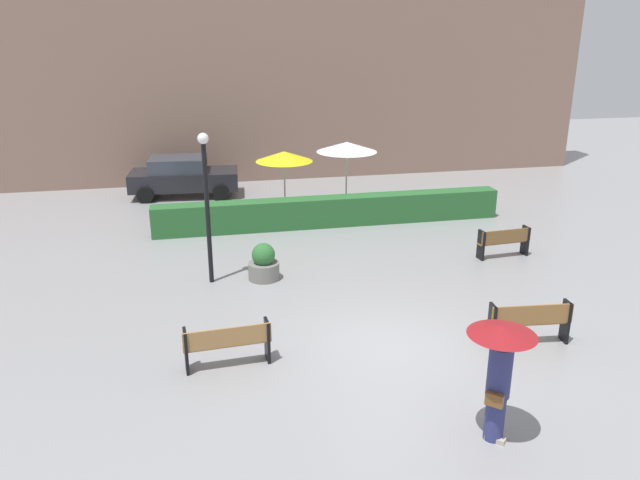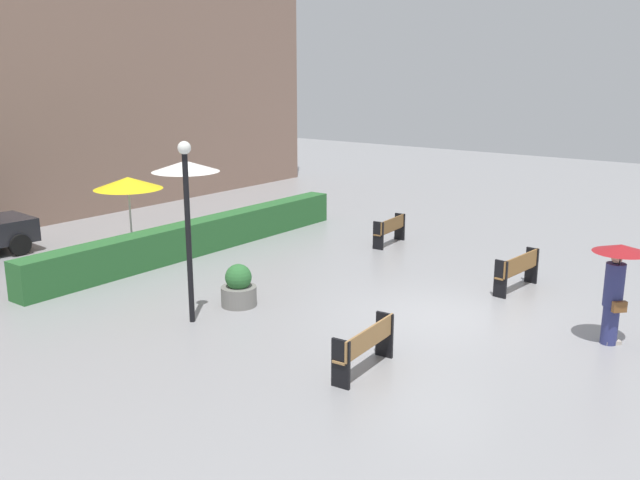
% 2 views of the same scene
% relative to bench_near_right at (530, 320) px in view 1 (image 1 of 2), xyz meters
% --- Properties ---
extents(ground_plane, '(60.00, 60.00, 0.00)m').
position_rel_bench_near_right_xyz_m(ground_plane, '(-2.87, 0.62, -0.56)').
color(ground_plane, gray).
extents(bench_near_right, '(1.77, 0.50, 0.93)m').
position_rel_bench_near_right_xyz_m(bench_near_right, '(0.00, 0.00, 0.00)').
color(bench_near_right, olive).
rests_on(bench_near_right, ground).
extents(bench_far_right, '(1.60, 0.46, 0.87)m').
position_rel_bench_near_right_xyz_m(bench_far_right, '(2.03, 4.94, -0.04)').
color(bench_far_right, brown).
rests_on(bench_far_right, ground).
extents(bench_near_left, '(1.74, 0.47, 0.89)m').
position_rel_bench_near_right_xyz_m(bench_near_left, '(-6.29, 0.40, -0.03)').
color(bench_near_left, '#9E7242').
rests_on(bench_near_left, ground).
extents(pedestrian_with_umbrella, '(1.07, 1.07, 2.09)m').
position_rel_bench_near_right_xyz_m(pedestrian_with_umbrella, '(-2.25, -2.82, 0.84)').
color(pedestrian_with_umbrella, navy).
rests_on(pedestrian_with_umbrella, ground).
extents(planter_pot, '(0.83, 0.83, 1.00)m').
position_rel_bench_near_right_xyz_m(planter_pot, '(-5.03, 4.76, -0.13)').
color(planter_pot, slate).
rests_on(planter_pot, ground).
extents(lamp_post, '(0.28, 0.28, 3.94)m').
position_rel_bench_near_right_xyz_m(lamp_post, '(-6.41, 4.85, 1.86)').
color(lamp_post, black).
rests_on(lamp_post, ground).
extents(patio_umbrella_yellow, '(2.00, 2.00, 2.31)m').
position_rel_bench_near_right_xyz_m(patio_umbrella_yellow, '(-3.54, 10.56, 1.57)').
color(patio_umbrella_yellow, silver).
rests_on(patio_umbrella_yellow, ground).
extents(patio_umbrella_white, '(2.16, 2.16, 2.56)m').
position_rel_bench_near_right_xyz_m(patio_umbrella_white, '(-1.28, 10.57, 1.82)').
color(patio_umbrella_white, silver).
rests_on(patio_umbrella_white, ground).
extents(hedge_strip, '(11.83, 0.70, 0.99)m').
position_rel_bench_near_right_xyz_m(hedge_strip, '(-2.21, 9.02, -0.06)').
color(hedge_strip, '#28602D').
rests_on(hedge_strip, ground).
extents(building_facade, '(28.00, 1.20, 11.14)m').
position_rel_bench_near_right_xyz_m(building_facade, '(-2.87, 16.62, 5.02)').
color(building_facade, '#846656').
rests_on(building_facade, ground).
extents(parked_car, '(4.33, 2.25, 1.57)m').
position_rel_bench_near_right_xyz_m(parked_car, '(-7.08, 14.04, 0.26)').
color(parked_car, black).
rests_on(parked_car, ground).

